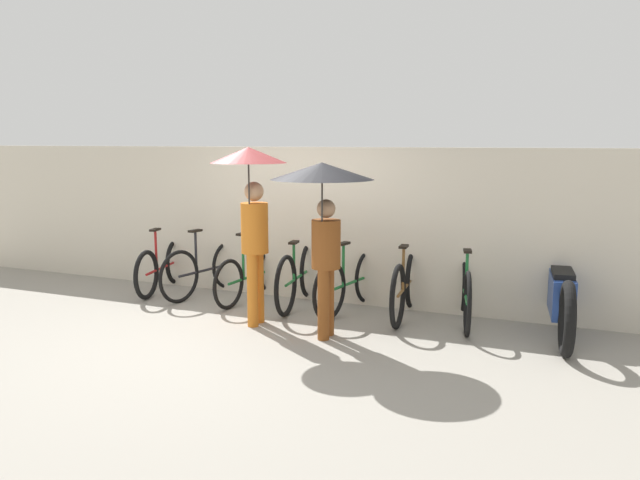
# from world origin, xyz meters

# --- Properties ---
(ground_plane) EXTENTS (30.00, 30.00, 0.00)m
(ground_plane) POSITION_xyz_m (0.00, 0.00, 0.00)
(ground_plane) COLOR gray
(back_wall) EXTENTS (13.44, 0.12, 2.09)m
(back_wall) POSITION_xyz_m (0.00, 1.97, 1.05)
(back_wall) COLOR beige
(back_wall) RESTS_ON ground
(parked_bicycle_0) EXTENTS (0.52, 1.66, 1.10)m
(parked_bicycle_0) POSITION_xyz_m (-2.18, 1.54, 0.36)
(parked_bicycle_0) COLOR black
(parked_bicycle_0) RESTS_ON ground
(parked_bicycle_1) EXTENTS (0.49, 1.72, 1.08)m
(parked_bicycle_1) POSITION_xyz_m (-1.45, 1.57, 0.38)
(parked_bicycle_1) COLOR black
(parked_bicycle_1) RESTS_ON ground
(parked_bicycle_2) EXTENTS (0.44, 1.73, 1.00)m
(parked_bicycle_2) POSITION_xyz_m (-0.73, 1.59, 0.35)
(parked_bicycle_2) COLOR black
(parked_bicycle_2) RESTS_ON ground
(parked_bicycle_3) EXTENTS (0.44, 1.80, 1.02)m
(parked_bicycle_3) POSITION_xyz_m (-0.00, 1.55, 0.40)
(parked_bicycle_3) COLOR black
(parked_bicycle_3) RESTS_ON ground
(parked_bicycle_4) EXTENTS (0.48, 1.74, 0.99)m
(parked_bicycle_4) POSITION_xyz_m (0.73, 1.57, 0.38)
(parked_bicycle_4) COLOR black
(parked_bicycle_4) RESTS_ON ground
(parked_bicycle_5) EXTENTS (0.44, 1.75, 1.11)m
(parked_bicycle_5) POSITION_xyz_m (1.45, 1.57, 0.40)
(parked_bicycle_5) COLOR black
(parked_bicycle_5) RESTS_ON ground
(parked_bicycle_6) EXTENTS (0.55, 1.75, 0.99)m
(parked_bicycle_6) POSITION_xyz_m (2.18, 1.60, 0.39)
(parked_bicycle_6) COLOR black
(parked_bicycle_6) RESTS_ON ground
(pedestrian_leading) EXTENTS (0.88, 0.88, 2.11)m
(pedestrian_leading) POSITION_xyz_m (-0.11, 0.50, 1.59)
(pedestrian_leading) COLOR #C66B1E
(pedestrian_leading) RESTS_ON ground
(pedestrian_center) EXTENTS (1.10, 1.10, 1.95)m
(pedestrian_center) POSITION_xyz_m (0.85, 0.34, 1.58)
(pedestrian_center) COLOR brown
(pedestrian_center) RESTS_ON ground
(motorcycle) EXTENTS (0.58, 2.21, 0.96)m
(motorcycle) POSITION_xyz_m (3.26, 1.51, 0.43)
(motorcycle) COLOR black
(motorcycle) RESTS_ON ground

